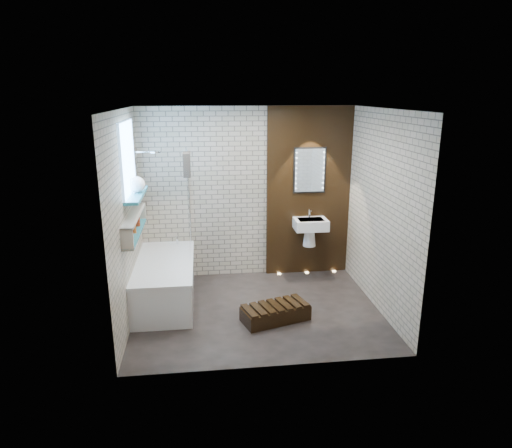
{
  "coord_description": "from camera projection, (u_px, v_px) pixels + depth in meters",
  "views": [
    {
      "loc": [
        -0.68,
        -5.46,
        2.79
      ],
      "look_at": [
        0.0,
        0.15,
        1.15
      ],
      "focal_mm": 32.03,
      "sensor_mm": 36.0,
      "label": 1
    }
  ],
  "objects": [
    {
      "name": "floor_uplights",
      "position": [
        307.0,
        272.0,
        7.32
      ],
      "size": [
        0.96,
        0.06,
        0.01
      ],
      "color": "#FFD899",
      "rests_on": "ground"
    },
    {
      "name": "room_shell",
      "position": [
        257.0,
        216.0,
        5.7
      ],
      "size": [
        3.24,
        3.2,
        2.6
      ],
      "color": "#9E957D",
      "rests_on": "ground"
    },
    {
      "name": "walnut_step",
      "position": [
        275.0,
        313.0,
        5.77
      ],
      "size": [
        0.91,
        0.61,
        0.19
      ],
      "primitive_type": "cube",
      "rotation": [
        0.0,
        0.0,
        0.3
      ],
      "color": "black",
      "rests_on": "ground"
    },
    {
      "name": "sill_vases",
      "position": [
        137.0,
        184.0,
        5.83
      ],
      "size": [
        0.2,
        0.2,
        0.2
      ],
      "color": "white",
      "rests_on": "clerestory_window"
    },
    {
      "name": "washbasin",
      "position": [
        310.0,
        228.0,
        6.98
      ],
      "size": [
        0.5,
        0.36,
        0.58
      ],
      "color": "white",
      "rests_on": "walnut_panel"
    },
    {
      "name": "bathtub",
      "position": [
        165.0,
        281.0,
        6.27
      ],
      "size": [
        0.79,
        1.74,
        0.7
      ],
      "color": "white",
      "rests_on": "ground"
    },
    {
      "name": "ground",
      "position": [
        257.0,
        310.0,
        6.06
      ],
      "size": [
        3.2,
        3.2,
        0.0
      ],
      "primitive_type": "plane",
      "color": "black",
      "rests_on": "ground"
    },
    {
      "name": "display_niche",
      "position": [
        135.0,
        224.0,
        5.7
      ],
      "size": [
        0.14,
        1.3,
        0.26
      ],
      "color": "teal",
      "rests_on": "room_shell"
    },
    {
      "name": "walnut_panel",
      "position": [
        308.0,
        193.0,
        7.02
      ],
      "size": [
        1.3,
        0.06,
        2.6
      ],
      "primitive_type": "cube",
      "color": "black",
      "rests_on": "ground"
    },
    {
      "name": "led_mirror",
      "position": [
        310.0,
        170.0,
        6.89
      ],
      "size": [
        0.5,
        0.02,
        0.7
      ],
      "color": "black",
      "rests_on": "walnut_panel"
    },
    {
      "name": "niche_bottles",
      "position": [
        134.0,
        228.0,
        5.65
      ],
      "size": [
        0.07,
        0.68,
        0.16
      ],
      "color": "maroon",
      "rests_on": "display_niche"
    },
    {
      "name": "bath_screen",
      "position": [
        189.0,
        203.0,
        6.46
      ],
      "size": [
        0.01,
        0.78,
        1.4
      ],
      "primitive_type": "cube",
      "color": "white",
      "rests_on": "bathtub"
    },
    {
      "name": "clerestory_window",
      "position": [
        129.0,
        166.0,
        5.69
      ],
      "size": [
        0.18,
        1.0,
        0.94
      ],
      "color": "#7FADE0",
      "rests_on": "room_shell"
    },
    {
      "name": "towel",
      "position": [
        187.0,
        164.0,
        6.14
      ],
      "size": [
        0.09,
        0.25,
        0.32
      ],
      "primitive_type": "cube",
      "color": "black",
      "rests_on": "bath_screen"
    },
    {
      "name": "shower_head",
      "position": [
        155.0,
        152.0,
        6.26
      ],
      "size": [
        0.18,
        0.18,
        0.02
      ],
      "primitive_type": "cylinder",
      "color": "silver",
      "rests_on": "room_shell"
    }
  ]
}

